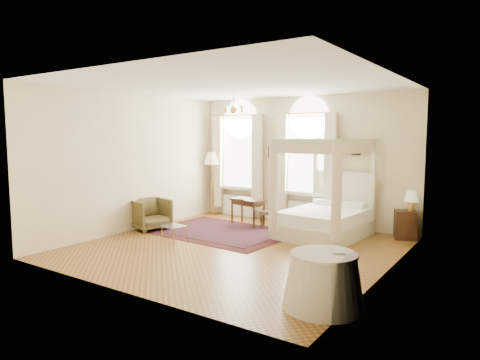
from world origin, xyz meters
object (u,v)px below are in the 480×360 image
(stool, at_px, (267,214))
(armchair, at_px, (150,214))
(writing_desk, at_px, (248,203))
(floor_lamp, at_px, (212,161))
(nightstand, at_px, (405,225))
(canopy_bed, at_px, (324,215))
(coffee_table, at_px, (174,227))
(side_table, at_px, (323,281))

(stool, relative_size, armchair, 0.56)
(writing_desk, xyz_separation_m, armchair, (-1.69, -1.77, -0.20))
(armchair, height_order, floor_lamp, floor_lamp)
(nightstand, bearing_deg, canopy_bed, -153.01)
(nightstand, bearing_deg, stool, -168.13)
(coffee_table, distance_m, floor_lamp, 3.59)
(writing_desk, bearing_deg, side_table, -46.21)
(stool, xyz_separation_m, coffee_table, (-0.91, -2.43, -0.01))
(canopy_bed, bearing_deg, armchair, -156.31)
(writing_desk, relative_size, coffee_table, 1.61)
(nightstand, relative_size, coffee_table, 1.04)
(stool, relative_size, floor_lamp, 0.26)
(side_table, bearing_deg, nightstand, 90.00)
(canopy_bed, bearing_deg, floor_lamp, 168.01)
(canopy_bed, xyz_separation_m, nightstand, (1.59, 0.81, -0.19))
(stool, xyz_separation_m, floor_lamp, (-2.25, 0.66, 1.20))
(canopy_bed, height_order, coffee_table, canopy_bed)
(floor_lamp, bearing_deg, nightstand, 0.00)
(nightstand, height_order, side_table, side_table)
(canopy_bed, relative_size, nightstand, 3.48)
(writing_desk, distance_m, side_table, 5.36)
(nightstand, bearing_deg, side_table, -90.00)
(writing_desk, bearing_deg, armchair, -133.75)
(nightstand, relative_size, writing_desk, 0.65)
(writing_desk, xyz_separation_m, coffee_table, (-0.35, -2.38, -0.25))
(stool, xyz_separation_m, armchair, (-2.25, -1.82, 0.03))
(armchair, xyz_separation_m, coffee_table, (1.34, -0.62, -0.05))
(armchair, relative_size, floor_lamp, 0.46)
(canopy_bed, xyz_separation_m, floor_lamp, (-3.81, 0.81, 1.04))
(floor_lamp, bearing_deg, side_table, -40.31)
(canopy_bed, xyz_separation_m, side_table, (1.59, -3.77, -0.14))
(floor_lamp, bearing_deg, writing_desk, -22.85)
(armchair, relative_size, coffee_table, 1.37)
(nightstand, height_order, stool, nightstand)
(canopy_bed, xyz_separation_m, stool, (-1.56, 0.15, -0.16))
(floor_lamp, bearing_deg, coffee_table, -66.60)
(nightstand, distance_m, coffee_table, 5.11)
(coffee_table, bearing_deg, armchair, 155.30)
(nightstand, distance_m, armchair, 5.94)
(canopy_bed, distance_m, writing_desk, 2.12)
(stool, height_order, armchair, armchair)
(canopy_bed, height_order, floor_lamp, canopy_bed)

